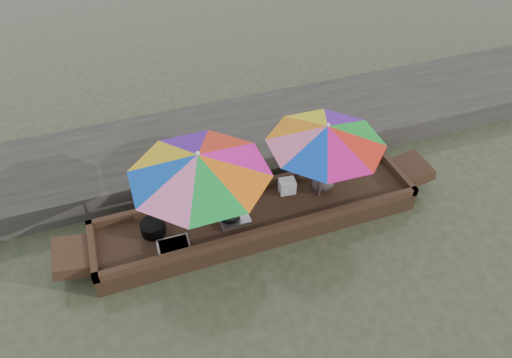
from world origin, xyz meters
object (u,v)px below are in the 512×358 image
object	(u,v)px
boat_hull	(258,218)
umbrella_stern	(323,162)
tray_crayfish	(174,246)
vendor	(325,164)
umbrella_bow	(202,191)
charcoal_grill	(230,217)
cooking_pot	(153,228)
tray_scallop	(234,219)
supply_bag	(287,186)

from	to	relation	value
boat_hull	umbrella_stern	bearing A→B (deg)	0.00
tray_crayfish	vendor	xyz separation A→B (m)	(2.80, 0.48, 0.52)
umbrella_bow	boat_hull	bearing A→B (deg)	0.00
umbrella_bow	vendor	bearing A→B (deg)	4.06
tray_crayfish	charcoal_grill	distance (m)	1.06
cooking_pot	vendor	distance (m)	3.08
tray_scallop	umbrella_stern	distance (m)	1.77
charcoal_grill	tray_crayfish	bearing A→B (deg)	-164.84
cooking_pot	supply_bag	bearing A→B (deg)	3.76
cooking_pot	vendor	size ratio (longest dim) A/B	0.35
charcoal_grill	umbrella_bow	size ratio (longest dim) A/B	0.15
supply_bag	vendor	bearing A→B (deg)	-10.69
boat_hull	tray_crayfish	world-z (taller)	tray_crayfish
vendor	boat_hull	bearing A→B (deg)	6.66
tray_crayfish	umbrella_bow	size ratio (longest dim) A/B	0.23
cooking_pot	supply_bag	world-z (taller)	supply_bag
tray_scallop	supply_bag	world-z (taller)	supply_bag
tray_scallop	umbrella_bow	bearing A→B (deg)	170.93
umbrella_stern	boat_hull	bearing A→B (deg)	180.00
tray_crayfish	supply_bag	world-z (taller)	supply_bag
umbrella_stern	tray_crayfish	bearing A→B (deg)	-173.15
charcoal_grill	supply_bag	distance (m)	1.20
supply_bag	cooking_pot	bearing A→B (deg)	-176.24
charcoal_grill	supply_bag	bearing A→B (deg)	15.50
vendor	supply_bag	bearing A→B (deg)	-11.02
boat_hull	umbrella_bow	bearing A→B (deg)	180.00
charcoal_grill	supply_bag	size ratio (longest dim) A/B	1.16
cooking_pot	supply_bag	xyz separation A→B (m)	(2.42, 0.16, 0.02)
supply_bag	umbrella_stern	distance (m)	0.86
tray_crayfish	vendor	world-z (taller)	vendor
tray_scallop	charcoal_grill	bearing A→B (deg)	150.36
umbrella_bow	tray_scallop	bearing A→B (deg)	-9.07
charcoal_grill	umbrella_bow	bearing A→B (deg)	173.96
umbrella_stern	cooking_pot	bearing A→B (deg)	177.71
tray_scallop	umbrella_stern	world-z (taller)	umbrella_stern
tray_scallop	supply_bag	distance (m)	1.16
boat_hull	umbrella_bow	distance (m)	1.33
boat_hull	vendor	bearing A→B (deg)	6.99
umbrella_bow	umbrella_stern	world-z (taller)	same
tray_crayfish	charcoal_grill	xyz separation A→B (m)	(1.02, 0.28, 0.03)
tray_scallop	vendor	size ratio (longest dim) A/B	0.45
charcoal_grill	umbrella_bow	xyz separation A→B (m)	(-0.43, 0.05, 0.70)
tray_scallop	charcoal_grill	world-z (taller)	charcoal_grill
tray_crayfish	umbrella_stern	bearing A→B (deg)	6.85
boat_hull	supply_bag	distance (m)	0.77
cooking_pot	tray_crayfish	distance (m)	0.50
cooking_pot	tray_scallop	xyz separation A→B (m)	(1.32, -0.19, -0.08)
tray_crayfish	supply_bag	size ratio (longest dim) A/B	1.81
cooking_pot	umbrella_bow	xyz separation A→B (m)	(0.84, -0.12, 0.67)
tray_crayfish	supply_bag	xyz separation A→B (m)	(2.18, 0.60, 0.09)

